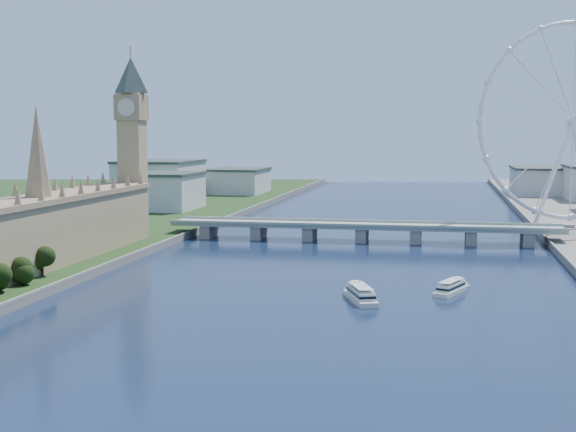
# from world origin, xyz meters

# --- Properties ---
(parliament_range) EXTENTS (24.00, 200.00, 70.00)m
(parliament_range) POSITION_xyz_m (-128.00, 170.00, 18.48)
(parliament_range) COLOR tan
(parliament_range) RESTS_ON ground
(big_ben) EXTENTS (20.02, 20.02, 110.00)m
(big_ben) POSITION_xyz_m (-128.00, 278.00, 66.57)
(big_ben) COLOR tan
(big_ben) RESTS_ON ground
(westminster_bridge) EXTENTS (220.00, 22.00, 9.50)m
(westminster_bridge) POSITION_xyz_m (0.00, 300.00, 6.63)
(westminster_bridge) COLOR gray
(westminster_bridge) RESTS_ON ground
(london_eye) EXTENTS (113.60, 39.12, 124.30)m
(london_eye) POSITION_xyz_m (119.98, 355.08, 67.52)
(london_eye) COLOR silver
(london_eye) RESTS_ON ground
(city_skyline) EXTENTS (505.00, 280.00, 32.00)m
(city_skyline) POSITION_xyz_m (39.22, 560.08, 16.96)
(city_skyline) COLOR beige
(city_skyline) RESTS_ON ground
(tour_boat_near) EXTENTS (16.67, 29.19, 6.27)m
(tour_boat_near) POSITION_xyz_m (15.60, 136.70, 0.00)
(tour_boat_near) COLOR beige
(tour_boat_near) RESTS_ON ground
(tour_boat_far) EXTENTS (15.26, 25.75, 5.52)m
(tour_boat_far) POSITION_xyz_m (47.92, 157.62, 0.00)
(tour_boat_far) COLOR beige
(tour_boat_far) RESTS_ON ground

